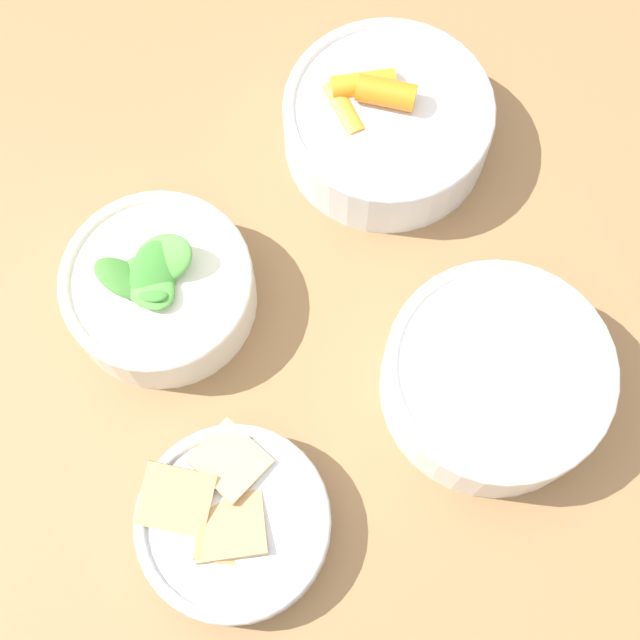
% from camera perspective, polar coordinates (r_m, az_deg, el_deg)
% --- Properties ---
extents(ground_plane, '(10.00, 10.00, 0.00)m').
position_cam_1_polar(ground_plane, '(1.45, 1.58, -9.58)').
color(ground_plane, gray).
extents(dining_table, '(1.24, 1.07, 0.72)m').
position_cam_1_polar(dining_table, '(0.83, 2.71, -2.25)').
color(dining_table, olive).
rests_on(dining_table, ground_plane).
extents(bowl_carrots, '(0.18, 0.18, 0.08)m').
position_cam_1_polar(bowl_carrots, '(0.79, 4.26, 12.51)').
color(bowl_carrots, silver).
rests_on(bowl_carrots, dining_table).
extents(bowl_greens, '(0.16, 0.16, 0.09)m').
position_cam_1_polar(bowl_greens, '(0.74, -10.30, 2.07)').
color(bowl_greens, silver).
rests_on(bowl_greens, dining_table).
extents(bowl_beans_hotdog, '(0.18, 0.18, 0.06)m').
position_cam_1_polar(bowl_beans_hotdog, '(0.71, 11.16, -3.74)').
color(bowl_beans_hotdog, white).
rests_on(bowl_beans_hotdog, dining_table).
extents(bowl_cookies, '(0.15, 0.15, 0.05)m').
position_cam_1_polar(bowl_cookies, '(0.69, -5.63, -12.74)').
color(bowl_cookies, silver).
rests_on(bowl_cookies, dining_table).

